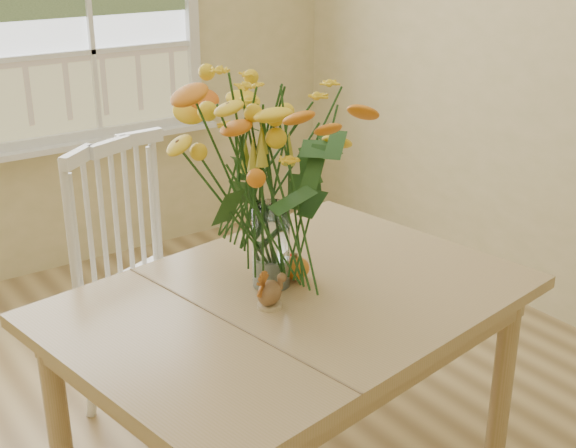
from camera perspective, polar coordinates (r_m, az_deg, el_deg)
dining_table at (r=2.35m, az=0.28°, el=-7.22°), size 1.51×1.18×0.73m
windsor_chair at (r=2.90m, az=-10.88°, el=-3.35°), size 0.61×0.60×1.03m
flower_vase at (r=2.23m, az=-1.32°, el=4.48°), size 0.54×0.54×0.64m
pumpkin at (r=2.39m, az=0.52°, el=-3.36°), size 0.09×0.09×0.07m
turkey_figurine at (r=2.22m, az=-1.39°, el=-5.14°), size 0.11×0.10×0.11m
dark_gourd at (r=2.42m, az=-1.11°, el=-2.98°), size 0.13×0.12×0.07m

